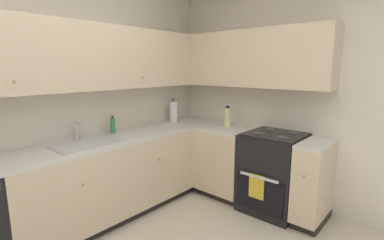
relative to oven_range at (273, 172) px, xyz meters
The scene contains 14 objects.
wall_back 2.52m from the oven_range, 138.82° to the left, with size 4.23×0.05×2.61m, color beige.
wall_right 0.93m from the oven_range, 33.97° to the right, with size 0.05×3.59×2.61m, color beige.
lower_cabinets_back 1.82m from the oven_range, 137.09° to the left, with size 2.03×0.62×0.85m.
countertop_back 1.87m from the oven_range, 137.21° to the left, with size 3.24×0.60×0.04m, color beige.
lower_cabinets_right 0.31m from the oven_range, 92.87° to the left, with size 0.62×1.52×0.85m.
countertop_right 0.52m from the oven_range, 93.40° to the left, with size 0.60×1.52×0.03m.
oven_range is the anchor object (origin of this frame).
upper_cabinets_back 2.39m from the oven_range, 137.38° to the left, with size 2.92×0.34×0.65m.
upper_cabinets_right 1.37m from the oven_range, 76.44° to the left, with size 0.32×2.07×0.65m.
sink 2.01m from the oven_range, 142.19° to the left, with size 0.67×0.40×0.10m.
faucet 2.17m from the oven_range, 137.66° to the left, with size 0.07×0.16×0.19m.
soap_bottle 1.89m from the oven_range, 128.84° to the left, with size 0.05×0.05×0.20m.
paper_towel_roll 1.52m from the oven_range, 97.76° to the left, with size 0.11×0.11×0.33m.
oil_bottle 0.84m from the oven_range, 91.68° to the left, with size 0.08×0.08×0.26m.
Camera 1 is at (-1.11, -1.09, 1.61)m, focal length 26.32 mm.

